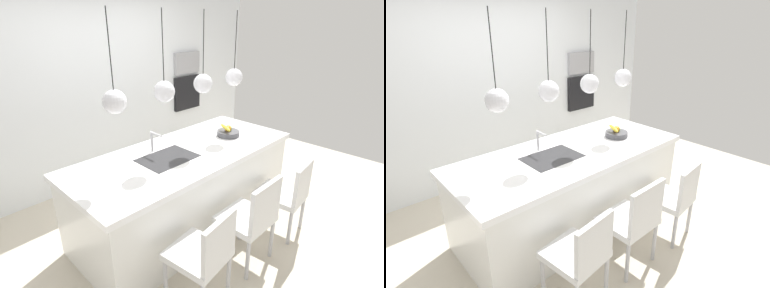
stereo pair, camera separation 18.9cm
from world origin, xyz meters
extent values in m
plane|color=beige|center=(0.00, 0.00, 0.00)|extent=(6.60, 6.60, 0.00)
cube|color=white|center=(0.00, 1.65, 1.30)|extent=(6.00, 0.10, 2.60)
cube|color=white|center=(0.00, 0.00, 0.41)|extent=(2.45, 0.99, 0.83)
cube|color=white|center=(0.00, 0.00, 0.86)|extent=(2.51, 1.05, 0.06)
cube|color=#2D2D30|center=(-0.25, 0.00, 0.88)|extent=(0.56, 0.40, 0.02)
cylinder|color=silver|center=(-0.25, 0.24, 1.00)|extent=(0.02, 0.02, 0.22)
cylinder|color=silver|center=(-0.25, 0.16, 1.10)|extent=(0.02, 0.16, 0.02)
cylinder|color=#4C4C51|center=(0.67, -0.04, 0.92)|extent=(0.26, 0.26, 0.06)
sphere|color=olive|center=(0.69, -0.04, 0.97)|extent=(0.07, 0.07, 0.07)
sphere|color=olive|center=(0.70, -0.02, 0.97)|extent=(0.07, 0.07, 0.07)
sphere|color=orange|center=(0.67, -0.04, 0.98)|extent=(0.08, 0.08, 0.08)
ellipsoid|color=yellow|center=(0.63, -0.03, 1.00)|extent=(0.09, 0.19, 0.08)
cube|color=#9E9EA3|center=(1.58, 1.58, 1.50)|extent=(0.54, 0.08, 0.34)
cube|color=black|center=(1.58, 1.58, 1.00)|extent=(0.56, 0.08, 0.56)
cube|color=silver|center=(-0.66, -0.80, 0.45)|extent=(0.47, 0.48, 0.06)
cube|color=silver|center=(-0.64, -1.00, 0.67)|extent=(0.40, 0.08, 0.38)
cylinder|color=#B2B2B7|center=(-0.50, -0.60, 0.21)|extent=(0.04, 0.04, 0.42)
cylinder|color=#B2B2B7|center=(-0.86, -0.64, 0.21)|extent=(0.04, 0.04, 0.42)
cylinder|color=#B2B2B7|center=(-0.46, -0.97, 0.21)|extent=(0.04, 0.04, 0.42)
cube|color=silver|center=(-0.01, -0.80, 0.46)|extent=(0.47, 0.43, 0.06)
cube|color=silver|center=(-0.01, -1.00, 0.69)|extent=(0.44, 0.04, 0.41)
cylinder|color=#B2B2B7|center=(0.18, -0.62, 0.21)|extent=(0.04, 0.04, 0.43)
cylinder|color=#B2B2B7|center=(-0.22, -0.62, 0.21)|extent=(0.04, 0.04, 0.43)
cylinder|color=#B2B2B7|center=(0.19, -0.99, 0.21)|extent=(0.04, 0.04, 0.43)
cylinder|color=#B2B2B7|center=(-0.21, -0.99, 0.21)|extent=(0.04, 0.04, 0.43)
cube|color=silver|center=(0.63, -0.80, 0.43)|extent=(0.46, 0.51, 0.06)
cube|color=silver|center=(0.65, -1.02, 0.65)|extent=(0.39, 0.08, 0.39)
cylinder|color=#B2B2B7|center=(0.78, -0.58, 0.20)|extent=(0.04, 0.04, 0.40)
cylinder|color=#B2B2B7|center=(0.43, -0.62, 0.20)|extent=(0.04, 0.04, 0.40)
cylinder|color=#B2B2B7|center=(0.82, -0.99, 0.20)|extent=(0.04, 0.04, 0.40)
cylinder|color=#B2B2B7|center=(0.47, -1.03, 0.20)|extent=(0.04, 0.04, 0.40)
sphere|color=silver|center=(-0.78, 0.00, 1.56)|extent=(0.20, 0.20, 0.20)
cylinder|color=black|center=(-0.78, 0.00, 1.96)|extent=(0.01, 0.01, 0.60)
sphere|color=silver|center=(-0.26, 0.00, 1.56)|extent=(0.20, 0.20, 0.20)
cylinder|color=black|center=(-0.26, 0.00, 1.96)|extent=(0.01, 0.01, 0.60)
sphere|color=silver|center=(0.26, 0.00, 1.56)|extent=(0.20, 0.20, 0.20)
cylinder|color=black|center=(0.26, 0.00, 1.96)|extent=(0.01, 0.01, 0.60)
sphere|color=silver|center=(0.78, 0.00, 1.56)|extent=(0.20, 0.20, 0.20)
cylinder|color=black|center=(0.78, 0.00, 1.96)|extent=(0.01, 0.01, 0.60)
camera|label=1|loc=(-2.04, -2.10, 2.16)|focal=28.49mm
camera|label=2|loc=(-1.90, -2.23, 2.16)|focal=28.49mm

